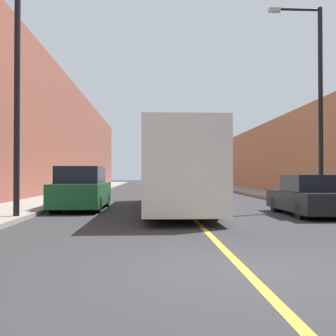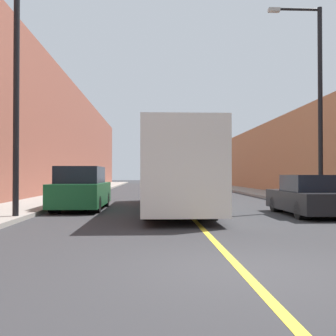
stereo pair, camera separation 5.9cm
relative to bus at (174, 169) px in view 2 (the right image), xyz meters
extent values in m
plane|color=#2D2D30|center=(0.47, -10.96, -1.76)|extent=(200.00, 200.00, 0.00)
cube|color=gray|center=(-6.70, 19.04, -1.68)|extent=(2.96, 72.00, 0.16)
cube|color=gray|center=(7.65, 19.04, -1.68)|extent=(2.96, 72.00, 0.16)
cube|color=brown|center=(-10.18, 19.04, 3.27)|extent=(4.00, 72.00, 10.06)
cube|color=#B2724C|center=(11.13, 19.04, 1.30)|extent=(4.00, 72.00, 6.13)
cube|color=gold|center=(0.47, 19.04, -1.76)|extent=(0.16, 72.00, 0.01)
cube|color=silver|center=(0.00, 0.01, 0.03)|extent=(2.59, 12.58, 3.01)
cube|color=black|center=(0.00, -6.25, 0.55)|extent=(2.20, 0.04, 1.35)
cylinder|color=black|center=(-1.01, -3.89, -1.29)|extent=(0.57, 0.95, 0.95)
cylinder|color=black|center=(1.01, -3.89, -1.29)|extent=(0.57, 0.95, 0.95)
cylinder|color=black|center=(-1.01, 3.91, -1.29)|extent=(0.57, 0.95, 0.95)
cylinder|color=black|center=(1.01, 3.91, -1.29)|extent=(0.57, 0.95, 0.95)
cube|color=#145128|center=(-4.04, 0.11, -1.08)|extent=(2.02, 4.99, 0.96)
cube|color=black|center=(-4.04, -0.14, -0.24)|extent=(1.78, 2.75, 0.72)
cube|color=black|center=(-4.04, -2.35, -0.91)|extent=(1.72, 0.04, 0.43)
cylinder|color=black|center=(-4.83, -1.43, -1.42)|extent=(0.44, 0.68, 0.68)
cylinder|color=black|center=(-3.25, -1.43, -1.42)|extent=(0.44, 0.68, 0.68)
cylinder|color=black|center=(-4.83, 1.66, -1.42)|extent=(0.44, 0.68, 0.68)
cylinder|color=black|center=(-3.25, 1.66, -1.42)|extent=(0.44, 0.68, 0.68)
cube|color=black|center=(4.93, -2.68, -1.21)|extent=(1.88, 4.48, 0.72)
cube|color=black|center=(4.93, -2.91, -0.54)|extent=(1.65, 2.02, 0.62)
cube|color=black|center=(4.93, -4.89, -1.09)|extent=(1.60, 0.04, 0.33)
cylinder|color=black|center=(4.19, -4.07, -1.45)|extent=(0.41, 0.62, 0.62)
cylinder|color=black|center=(4.19, -1.29, -1.45)|extent=(0.41, 0.62, 0.62)
cylinder|color=black|center=(5.66, -1.29, -1.45)|extent=(0.41, 0.62, 0.62)
cylinder|color=black|center=(-5.52, -3.94, 2.59)|extent=(0.20, 0.20, 8.39)
cylinder|color=black|center=(6.47, -0.34, 2.78)|extent=(0.20, 0.20, 8.78)
cylinder|color=black|center=(5.44, -0.34, 7.07)|extent=(2.05, 0.12, 0.12)
cube|color=#999993|center=(4.42, -0.34, 7.02)|extent=(0.50, 0.24, 0.16)
camera|label=1|loc=(-1.04, -17.28, -0.22)|focal=42.00mm
camera|label=2|loc=(-0.98, -17.29, -0.22)|focal=42.00mm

